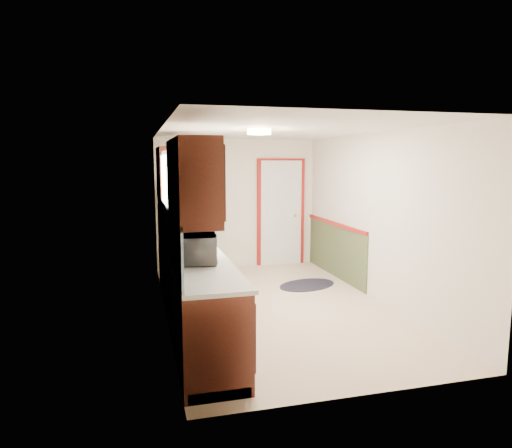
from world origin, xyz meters
TOP-DOWN VIEW (x-y plane):
  - room_shell at (0.00, 0.00)m, footprint 3.20×5.20m
  - kitchen_run at (-1.24, -0.29)m, footprint 0.63×4.00m
  - back_wall_trim at (0.99, 2.21)m, footprint 1.12×2.30m
  - ceiling_fixture at (-0.30, -0.20)m, footprint 0.30×0.30m
  - microwave at (-1.20, -1.10)m, footprint 0.34×0.56m
  - refrigerator at (-1.02, 1.76)m, footprint 0.79×0.77m
  - rug at (0.80, 0.90)m, footprint 1.19×0.98m
  - cooktop at (-1.19, 1.31)m, footprint 0.50×0.60m

SIDE VIEW (x-z plane):
  - rug at x=0.80m, z-range 0.00..0.01m
  - kitchen_run at x=-1.24m, z-range -0.29..1.91m
  - refrigerator at x=-1.02m, z-range 0.00..1.75m
  - back_wall_trim at x=0.99m, z-range -0.15..1.93m
  - cooktop at x=-1.19m, z-range 0.94..0.96m
  - microwave at x=-1.20m, z-range 0.94..1.30m
  - room_shell at x=0.00m, z-range -0.06..2.46m
  - ceiling_fixture at x=-0.30m, z-range 2.33..2.39m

